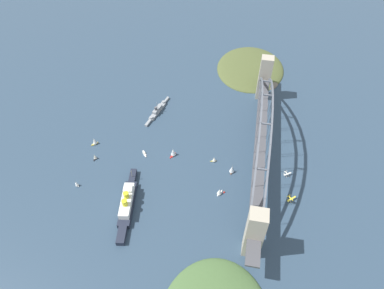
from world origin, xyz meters
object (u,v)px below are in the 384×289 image
seaplane_taxiing_near_bridge (291,199)px  small_boat_7 (95,157)px  small_boat_2 (77,184)px  small_boat_5 (232,169)px  seaplane_second_in_formation (287,174)px  small_boat_0 (173,152)px  small_boat_1 (219,192)px  small_boat_3 (214,159)px  small_boat_4 (95,141)px  naval_cruiser (157,111)px  harbor_arch_bridge (261,138)px  ocean_liner (127,203)px  channel_marker_buoy (224,192)px  small_boat_6 (144,154)px

seaplane_taxiing_near_bridge → small_boat_7: bearing=85.8°
small_boat_2 → small_boat_5: size_ratio=0.69×
seaplane_second_in_formation → small_boat_0: (6.26, 135.26, 3.45)m
seaplane_taxiing_near_bridge → small_boat_1: size_ratio=1.05×
small_boat_5 → seaplane_taxiing_near_bridge: bearing=-111.8°
small_boat_5 → small_boat_0: bearing=79.4°
seaplane_taxiing_near_bridge → small_boat_3: 97.43m
small_boat_5 → small_boat_4: bearing=85.5°
naval_cruiser → small_boat_3: 116.00m
small_boat_5 → small_boat_7: size_ratio=1.45×
naval_cruiser → small_boat_0: bearing=-151.8°
harbor_arch_bridge → ocean_liner: bearing=125.6°
ocean_liner → small_boat_0: 85.81m
small_boat_7 → seaplane_taxiing_near_bridge: bearing=-94.2°
harbor_arch_bridge → channel_marker_buoy: 74.10m
ocean_liner → small_boat_7: (56.65, 59.50, -2.31)m
harbor_arch_bridge → small_boat_0: 104.82m
ocean_liner → small_boat_4: size_ratio=8.66×
seaplane_second_in_formation → small_boat_7: size_ratio=1.15×
channel_marker_buoy → small_boat_0: bearing=57.2°
small_boat_0 → small_boat_3: bearing=-90.7°
seaplane_taxiing_near_bridge → seaplane_second_in_formation: 34.23m
naval_cruiser → small_boat_3: (-73.98, -89.35, 0.59)m
small_boat_5 → channel_marker_buoy: bearing=170.8°
small_boat_2 → small_boat_3: (64.41, -145.50, -0.31)m
small_boat_0 → small_boat_7: bearing=104.3°
naval_cruiser → small_boat_7: 109.49m
seaplane_taxiing_near_bridge → small_boat_7: (17.08, 229.99, 1.38)m
harbor_arch_bridge → seaplane_second_in_formation: 52.46m
ocean_liner → small_boat_3: size_ratio=12.29×
small_boat_2 → channel_marker_buoy: 164.25m
small_boat_2 → small_boat_7: (41.85, -4.50, -0.09)m
ocean_liner → small_boat_7: size_ratio=11.54×
seaplane_taxiing_near_bridge → small_boat_1: (-6.30, 76.83, 2.07)m
channel_marker_buoy → ocean_liner: bearing=110.2°
seaplane_second_in_formation → small_boat_1: 83.46m
seaplane_second_in_formation → small_boat_5: size_ratio=0.79×
small_boat_4 → small_boat_7: size_ratio=1.33×
ocean_liner → small_boat_2: bearing=77.0°
seaplane_taxiing_near_bridge → seaplane_second_in_formation: bearing=6.4°
naval_cruiser → small_boat_4: naval_cruiser is taller
small_boat_3 → small_boat_6: 85.37m
small_boat_5 → channel_marker_buoy: 30.62m
small_boat_4 → small_boat_6: (-5.01, -65.42, -4.21)m
small_boat_1 → small_boat_6: small_boat_1 is taller
naval_cruiser → small_boat_3: bearing=-129.6°
small_boat_7 → small_boat_1: bearing=-98.7°
small_boat_1 → channel_marker_buoy: size_ratio=3.47×
small_boat_6 → small_boat_7: size_ratio=1.31×
naval_cruiser → channel_marker_buoy: naval_cruiser is taller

